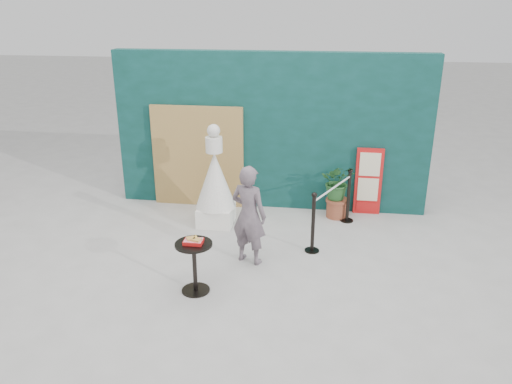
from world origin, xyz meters
name	(u,v)px	position (x,y,z in m)	size (l,w,h in m)	color
ground	(244,286)	(0.00, 0.00, 0.00)	(60.00, 60.00, 0.00)	#ADAAA5
back_wall	(270,132)	(0.00, 3.15, 1.50)	(6.00, 0.30, 3.00)	#0B332C
bamboo_fence	(198,157)	(-1.40, 2.94, 1.00)	(1.80, 0.08, 2.00)	tan
woman	(249,215)	(-0.05, 0.75, 0.79)	(0.58, 0.38, 1.58)	slate
menu_board	(368,182)	(1.90, 2.95, 0.65)	(0.50, 0.07, 1.30)	red
statue	(215,185)	(-0.87, 2.08, 0.76)	(0.73, 0.73, 1.87)	white
cafe_table	(194,260)	(-0.66, -0.22, 0.50)	(0.52, 0.52, 0.75)	black
food_basket	(194,241)	(-0.66, -0.22, 0.79)	(0.26, 0.19, 0.11)	red
planter	(338,187)	(1.33, 2.70, 0.61)	(0.62, 0.54, 1.06)	#985431
stanchion_barrier	(332,209)	(1.23, 1.88, 0.49)	(0.84, 1.54, 1.03)	black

